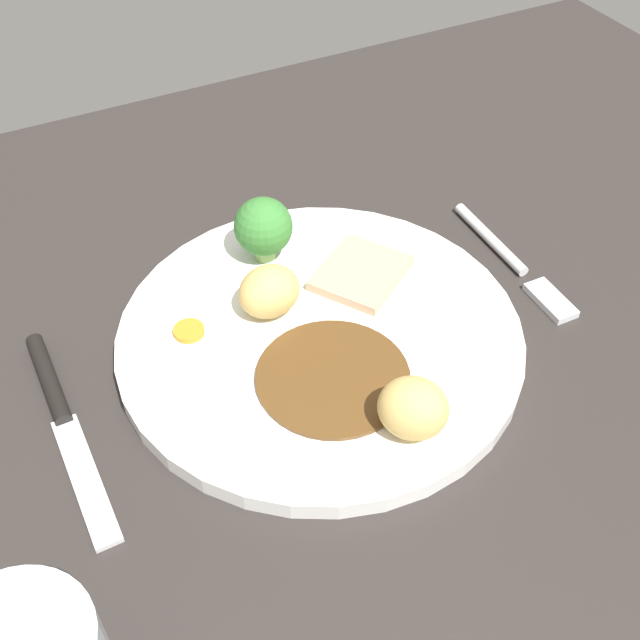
% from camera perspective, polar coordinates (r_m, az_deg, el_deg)
% --- Properties ---
extents(dining_table, '(1.20, 0.84, 0.04)m').
position_cam_1_polar(dining_table, '(0.57, -1.34, -4.83)').
color(dining_table, '#2B2623').
rests_on(dining_table, ground).
extents(dinner_plate, '(0.30, 0.30, 0.01)m').
position_cam_1_polar(dinner_plate, '(0.57, -0.00, -1.21)').
color(dinner_plate, white).
rests_on(dinner_plate, dining_table).
extents(gravy_pool, '(0.11, 0.11, 0.00)m').
position_cam_1_polar(gravy_pool, '(0.53, 0.93, -4.16)').
color(gravy_pool, '#563819').
rests_on(gravy_pool, dinner_plate).
extents(meat_slice_main, '(0.09, 0.09, 0.01)m').
position_cam_1_polar(meat_slice_main, '(0.61, 3.01, 3.45)').
color(meat_slice_main, tan).
rests_on(meat_slice_main, dinner_plate).
extents(roast_potato_left, '(0.05, 0.05, 0.04)m').
position_cam_1_polar(roast_potato_left, '(0.57, -3.55, 2.16)').
color(roast_potato_left, '#D8B260').
rests_on(roast_potato_left, dinner_plate).
extents(roast_potato_right, '(0.06, 0.06, 0.04)m').
position_cam_1_polar(roast_potato_right, '(0.50, 6.81, -6.41)').
color(roast_potato_right, '#D8B260').
rests_on(roast_potato_right, dinner_plate).
extents(carrot_coin_front, '(0.02, 0.02, 0.00)m').
position_cam_1_polar(carrot_coin_front, '(0.57, -9.55, -0.79)').
color(carrot_coin_front, orange).
rests_on(carrot_coin_front, dinner_plate).
extents(broccoli_floret, '(0.05, 0.05, 0.05)m').
position_cam_1_polar(broccoli_floret, '(0.61, -4.16, 6.76)').
color(broccoli_floret, '#8CB766').
rests_on(broccoli_floret, dinner_plate).
extents(fork, '(0.02, 0.15, 0.01)m').
position_cam_1_polar(fork, '(0.66, 13.97, 4.07)').
color(fork, silver).
rests_on(fork, dining_table).
extents(knife, '(0.02, 0.19, 0.01)m').
position_cam_1_polar(knife, '(0.56, -18.37, -6.48)').
color(knife, black).
rests_on(knife, dining_table).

